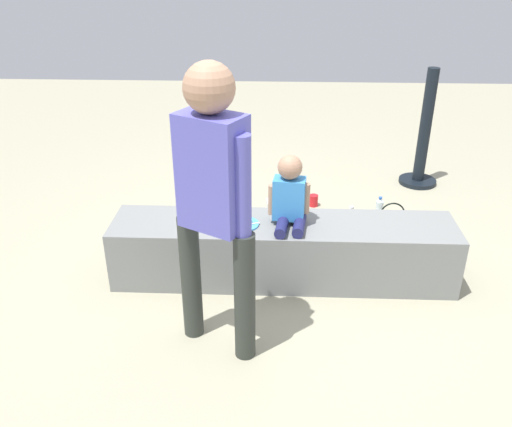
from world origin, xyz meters
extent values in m
plane|color=#A6A184|center=(0.00, 0.00, 0.00)|extent=(12.00, 12.00, 0.00)
cube|color=gray|center=(0.00, 0.00, 0.22)|extent=(2.34, 0.48, 0.43)
cylinder|color=navy|center=(-0.01, -0.10, 0.47)|extent=(0.11, 0.25, 0.08)
cylinder|color=navy|center=(0.10, -0.09, 0.47)|extent=(0.11, 0.25, 0.08)
cube|color=#3B90DD|center=(0.03, 0.01, 0.61)|extent=(0.22, 0.16, 0.28)
sphere|color=tan|center=(0.03, 0.01, 0.83)|extent=(0.16, 0.16, 0.16)
cylinder|color=tan|center=(-0.08, 0.00, 0.61)|extent=(0.05, 0.05, 0.21)
cylinder|color=tan|center=(0.15, 0.03, 0.61)|extent=(0.05, 0.05, 0.21)
cylinder|color=#2E332E|center=(-0.21, -0.81, 0.40)|extent=(0.12, 0.12, 0.79)
cylinder|color=#2E332E|center=(-0.54, -0.63, 0.40)|extent=(0.12, 0.12, 0.79)
cube|color=#5B5AC0|center=(-0.38, -0.72, 1.09)|extent=(0.39, 0.34, 0.61)
sphere|color=tan|center=(-0.38, -0.72, 1.52)|extent=(0.25, 0.25, 0.25)
cylinder|color=#5B5AC0|center=(-0.22, -0.81, 1.04)|extent=(0.09, 0.09, 0.57)
cylinder|color=#5B5AC0|center=(-0.53, -0.63, 1.04)|extent=(0.09, 0.09, 0.57)
cylinder|color=#4CA5D8|center=(-0.28, -0.03, 0.44)|extent=(0.22, 0.22, 0.01)
cylinder|color=#905445|center=(-0.28, -0.03, 0.47)|extent=(0.10, 0.10, 0.05)
cylinder|color=silver|center=(-0.28, -0.03, 0.49)|extent=(0.10, 0.10, 0.01)
cube|color=silver|center=(-0.21, -0.04, 0.45)|extent=(0.11, 0.04, 0.00)
cube|color=#59C6B2|center=(-0.63, 1.23, 0.14)|extent=(0.24, 0.10, 0.27)
torus|color=white|center=(-0.68, 1.23, 0.27)|extent=(0.09, 0.01, 0.09)
torus|color=white|center=(-0.57, 1.23, 0.27)|extent=(0.09, 0.01, 0.09)
cylinder|color=black|center=(1.34, 1.72, 0.02)|extent=(0.36, 0.36, 0.04)
cylinder|color=black|center=(1.34, 1.72, 0.58)|extent=(0.11, 0.11, 1.09)
cylinder|color=silver|center=(0.84, 0.98, 0.07)|extent=(0.07, 0.07, 0.14)
cone|color=silver|center=(0.84, 0.98, 0.16)|extent=(0.06, 0.06, 0.03)
cylinder|color=blue|center=(0.84, 0.98, 0.18)|extent=(0.03, 0.03, 0.01)
cylinder|color=silver|center=(0.56, 0.73, 0.08)|extent=(0.08, 0.08, 0.17)
cone|color=silver|center=(0.56, 0.73, 0.18)|extent=(0.07, 0.07, 0.03)
cylinder|color=white|center=(0.56, 0.73, 0.21)|extent=(0.03, 0.03, 0.02)
cylinder|color=red|center=(0.28, 1.16, 0.05)|extent=(0.08, 0.08, 0.10)
cube|color=white|center=(0.02, 0.92, 0.07)|extent=(0.33, 0.32, 0.13)
cube|color=black|center=(0.87, 0.62, 0.10)|extent=(0.26, 0.11, 0.21)
torus|color=black|center=(0.87, 0.62, 0.21)|extent=(0.19, 0.01, 0.19)
camera|label=1|loc=(-0.05, -3.20, 2.13)|focal=37.50mm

